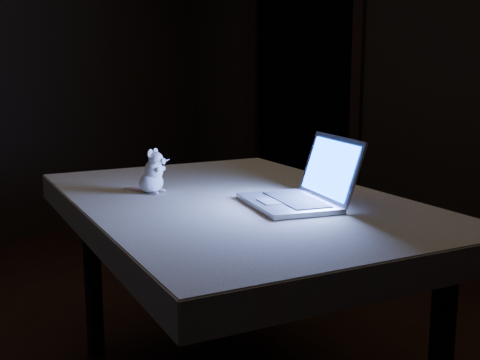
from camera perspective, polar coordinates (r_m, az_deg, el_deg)
The scene contains 6 objects.
back_wall at distance 4.39m, azimuth 18.47°, elevation 11.40°, with size 4.50×0.04×2.60m, color black.
doorway at distance 4.89m, azimuth 6.03°, elevation 9.00°, with size 1.06×0.36×2.13m, color black, non-canonical shape.
table at distance 2.15m, azimuth -0.40°, elevation -11.83°, with size 1.42×0.91×0.76m, color black, non-canonical shape.
tablecloth at distance 2.05m, azimuth -2.94°, elevation -2.90°, with size 1.52×1.01×0.09m, color beige, non-canonical shape.
laptop at distance 1.90m, azimuth 4.63°, elevation 0.86°, with size 0.33×0.29×0.22m, color #A6A7AA, non-canonical shape.
plush_mouse at distance 2.12m, azimuth -8.45°, elevation 0.85°, with size 0.11×0.11×0.16m, color white, non-canonical shape.
Camera 1 is at (1.56, -1.60, 1.21)m, focal length 45.00 mm.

